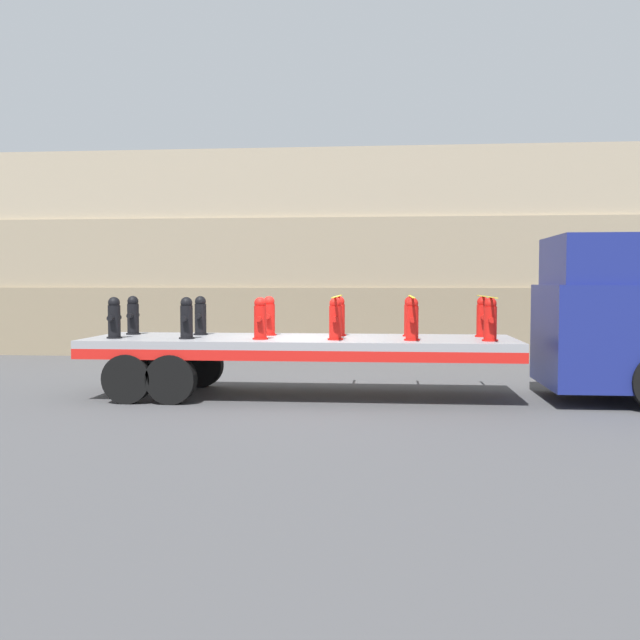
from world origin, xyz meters
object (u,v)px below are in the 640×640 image
Objects in this scene: fire_hydrant_black_far_1 at (200,316)px; fire_hydrant_red_far_3 at (339,317)px; fire_hydrant_black_near_0 at (114,318)px; fire_hydrant_red_near_5 at (490,320)px; fire_hydrant_red_near_2 at (260,319)px; flatbed_trailer at (269,349)px; fire_hydrant_black_far_0 at (133,316)px; fire_hydrant_red_far_2 at (269,316)px; fire_hydrant_red_near_4 at (412,320)px; fire_hydrant_black_near_1 at (187,319)px; fire_hydrant_red_near_3 at (335,319)px; fire_hydrant_red_far_4 at (410,317)px; fire_hydrant_red_far_5 at (483,317)px; truck_cab at (617,319)px.

fire_hydrant_black_far_1 is 1.00× the size of fire_hydrant_red_far_3.
fire_hydrant_red_near_5 is (7.41, 0.00, 0.00)m from fire_hydrant_black_near_0.
fire_hydrant_black_far_1 is 1.83m from fire_hydrant_red_near_2.
flatbed_trailer is 10.34× the size of fire_hydrant_black_far_0.
fire_hydrant_red_near_5 is (4.45, -1.07, 0.00)m from fire_hydrant_red_far_2.
fire_hydrant_black_far_1 is at bearing 180.00° from fire_hydrant_red_far_2.
fire_hydrant_red_near_2 is 2.97m from fire_hydrant_red_near_4.
fire_hydrant_red_near_5 is (4.37, -0.54, 0.65)m from flatbed_trailer.
flatbed_trailer is at bearing 18.95° from fire_hydrant_black_near_1.
fire_hydrant_black_far_1 is 1.00× the size of fire_hydrant_red_near_3.
fire_hydrant_black_near_0 is 1.07m from fire_hydrant_black_far_0.
fire_hydrant_red_far_2 is at bearing 180.00° from fire_hydrant_red_far_4.
fire_hydrant_black_near_0 is 1.00× the size of fire_hydrant_red_far_5.
fire_hydrant_black_near_0 and fire_hydrant_red_near_2 have the same top height.
truck_cab is 3.87× the size of fire_hydrant_black_far_0.
truck_cab is 2.58m from fire_hydrant_red_near_5.
fire_hydrant_black_far_0 is at bearing 166.42° from fire_hydrant_red_near_3.
flatbed_trailer is 1.63m from fire_hydrant_red_near_3.
fire_hydrant_black_far_0 is 5.93m from fire_hydrant_red_far_4.
fire_hydrant_red_far_3 is at bearing 35.93° from fire_hydrant_red_near_2.
flatbed_trailer is 10.34× the size of fire_hydrant_black_near_0.
fire_hydrant_black_far_1 is 4.45m from fire_hydrant_red_far_4.
fire_hydrant_red_near_2 is 1.07m from fire_hydrant_red_far_2.
fire_hydrant_black_far_1 is at bearing 144.07° from fire_hydrant_red_near_2.
fire_hydrant_red_near_3 is 1.00× the size of fire_hydrant_red_near_5.
fire_hydrant_red_near_4 is 1.48m from fire_hydrant_red_near_5.
fire_hydrant_red_near_3 is 1.07m from fire_hydrant_red_far_3.
fire_hydrant_red_far_2 is (1.48, 1.07, 0.00)m from fire_hydrant_black_near_1.
fire_hydrant_black_near_1 is 1.00× the size of fire_hydrant_red_near_3.
truck_cab reaches higher than fire_hydrant_red_far_4.
truck_cab reaches higher than fire_hydrant_red_far_3.
fire_hydrant_black_near_0 reaches higher than flatbed_trailer.
fire_hydrant_black_far_0 and fire_hydrant_red_far_2 have the same top height.
fire_hydrant_red_near_4 is 1.00× the size of fire_hydrant_red_near_5.
fire_hydrant_red_near_2 and fire_hydrant_red_far_5 have the same top height.
fire_hydrant_black_far_0 and fire_hydrant_red_far_5 have the same top height.
fire_hydrant_red_near_4 is (1.48, -1.07, 0.00)m from fire_hydrant_red_far_3.
fire_hydrant_red_near_3 is (-5.49, -0.54, 0.00)m from truck_cab.
fire_hydrant_red_far_5 is (-2.52, 0.54, 0.00)m from truck_cab.
truck_cab is at bearing 3.10° from fire_hydrant_black_near_0.
fire_hydrant_black_far_1 and fire_hydrant_red_far_4 have the same top height.
truck_cab is 4.04m from fire_hydrant_red_far_4.
fire_hydrant_red_far_5 is (4.45, 1.07, 0.00)m from fire_hydrant_red_near_2.
fire_hydrant_black_far_0 is 1.83m from fire_hydrant_black_near_1.
fire_hydrant_red_near_4 is (-4.00, -0.54, 0.00)m from truck_cab.
flatbed_trailer is 3.00m from fire_hydrant_red_near_4.
fire_hydrant_red_far_3 and fire_hydrant_red_near_5 have the same top height.
fire_hydrant_black_near_1 is at bearing -169.73° from fire_hydrant_red_far_5.
fire_hydrant_red_near_5 is (2.97, -1.07, 0.00)m from fire_hydrant_red_far_3.
fire_hydrant_black_near_1 is at bearing -161.05° from flatbed_trailer.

